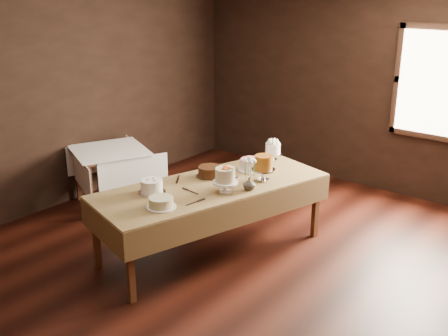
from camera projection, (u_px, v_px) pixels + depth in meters
The scene contains 19 objects.
floor at pixel (212, 255), 5.80m from camera, with size 5.00×6.00×0.01m, color black.
wall_back at pixel (349, 87), 7.53m from camera, with size 5.00×0.02×2.80m, color black.
wall_left at pixel (63, 98), 6.82m from camera, with size 0.02×6.00×2.80m, color black.
window at pixel (443, 84), 6.64m from camera, with size 1.10×0.05×1.30m, color #FFEABF.
display_table at pixel (212, 190), 5.66m from camera, with size 1.62×2.69×0.78m.
side_table at pixel (110, 156), 6.89m from camera, with size 1.19×1.19×0.76m.
cake_meringue at pixel (273, 152), 6.36m from camera, with size 0.25×0.25×0.23m.
cake_lattice at pixel (252, 165), 6.07m from camera, with size 0.36×0.36×0.12m.
cake_caramel at pixel (263, 169), 5.72m from camera, with size 0.26×0.26×0.30m.
cake_chocolate at pixel (210, 172), 5.84m from camera, with size 0.34×0.34×0.12m.
cake_flowers at pixel (225, 181), 5.40m from camera, with size 0.28×0.28×0.27m.
cake_swirl at pixel (152, 187), 5.40m from camera, with size 0.29×0.29×0.14m.
cake_cream at pixel (161, 203), 5.06m from camera, with size 0.30×0.30×0.10m.
cake_server_a at pixel (193, 192), 5.43m from camera, with size 0.24×0.03×0.01m, color silver.
cake_server_b at pixel (192, 203), 5.16m from camera, with size 0.24×0.03×0.01m, color silver.
cake_server_c at pixel (234, 179), 5.80m from camera, with size 0.24×0.03×0.01m, color silver.
cake_server_e at pixel (177, 181), 5.73m from camera, with size 0.24×0.03×0.01m, color silver.
flower_vase at pixel (249, 184), 5.48m from camera, with size 0.13×0.13×0.14m, color #2D2823.
flower_bouquet at pixel (250, 167), 5.41m from camera, with size 0.14×0.14×0.20m, color white, non-canonical shape.
Camera 1 is at (3.35, -3.92, 2.83)m, focal length 42.62 mm.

